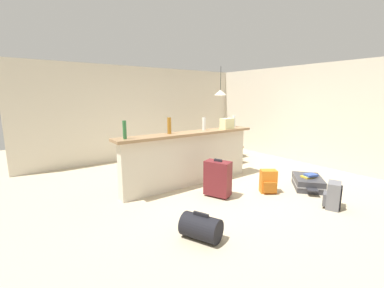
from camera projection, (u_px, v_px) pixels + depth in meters
The scene contains 19 objects.
ground_plane at pixel (217, 186), 5.02m from camera, with size 13.00×13.00×0.05m, color #BCAD8E.
wall_back at pixel (146, 113), 7.20m from camera, with size 6.60×0.10×2.50m, color beige.
wall_right at pixel (296, 114), 6.78m from camera, with size 0.10×6.00×2.50m, color beige.
partition_half_wall at pixel (189, 160), 4.97m from camera, with size 2.80×0.20×1.00m, color beige.
bar_countertop at pixel (189, 133), 4.87m from camera, with size 2.96×0.40×0.05m, color #93704C.
bottle_green at pixel (125, 130), 4.08m from camera, with size 0.06×0.06×0.30m, color #2D6B38.
bottle_amber at pixel (169, 126), 4.65m from camera, with size 0.07×0.07×0.30m, color #9E661E.
bottle_white at pixel (204, 124), 5.12m from camera, with size 0.07×0.07×0.25m, color silver.
bottle_clear at pixel (234, 121), 5.66m from camera, with size 0.07×0.07×0.25m, color silver.
grocery_bag at pixel (227, 124), 5.33m from camera, with size 0.26×0.18×0.22m, color beige.
dining_table at pixel (217, 135), 7.10m from camera, with size 1.10×0.80×0.74m.
dining_chair_near_partition at pixel (231, 143), 6.63m from camera, with size 0.42×0.42×0.93m.
pendant_lamp at pixel (220, 93), 6.88m from camera, with size 0.34×0.34×0.80m.
suitcase_flat_charcoal at pixel (308, 182), 4.84m from camera, with size 0.85×0.82×0.22m.
backpack_orange at pixel (268, 182), 4.61m from camera, with size 0.34×0.33×0.42m.
duffel_bag_black at pixel (201, 227), 3.12m from camera, with size 0.47×0.56×0.34m.
suitcase_upright_maroon at pixel (218, 178), 4.41m from camera, with size 0.39×0.50×0.67m.
backpack_grey at pixel (333, 196), 3.97m from camera, with size 0.33×0.31×0.42m.
book_stack at pixel (309, 176), 4.79m from camera, with size 0.28×0.24×0.07m.
Camera 1 is at (-3.21, -3.57, 1.74)m, focal length 23.86 mm.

